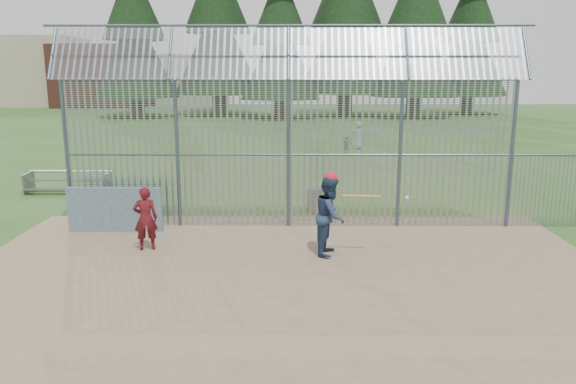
{
  "coord_description": "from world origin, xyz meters",
  "views": [
    {
      "loc": [
        0.12,
        -11.47,
        4.25
      ],
      "look_at": [
        0.0,
        2.0,
        1.3
      ],
      "focal_mm": 35.0,
      "sensor_mm": 36.0,
      "label": 1
    }
  ],
  "objects_px": {
    "batter": "(330,216)",
    "onlooker": "(145,218)",
    "bleacher": "(68,181)",
    "dugout_wall": "(115,209)",
    "trash_can": "(315,200)"
  },
  "relations": [
    {
      "from": "batter",
      "to": "bleacher",
      "type": "height_order",
      "value": "batter"
    },
    {
      "from": "dugout_wall",
      "to": "batter",
      "type": "bearing_deg",
      "value": -17.79
    },
    {
      "from": "batter",
      "to": "trash_can",
      "type": "xyz_separation_m",
      "value": [
        -0.19,
        4.01,
        -0.56
      ]
    },
    {
      "from": "dugout_wall",
      "to": "onlooker",
      "type": "bearing_deg",
      "value": -51.39
    },
    {
      "from": "trash_can",
      "to": "dugout_wall",
      "type": "bearing_deg",
      "value": -157.67
    },
    {
      "from": "trash_can",
      "to": "bleacher",
      "type": "relative_size",
      "value": 0.27
    },
    {
      "from": "onlooker",
      "to": "trash_can",
      "type": "relative_size",
      "value": 1.87
    },
    {
      "from": "bleacher",
      "to": "batter",
      "type": "bearing_deg",
      "value": -37.26
    },
    {
      "from": "batter",
      "to": "onlooker",
      "type": "height_order",
      "value": "batter"
    },
    {
      "from": "trash_can",
      "to": "batter",
      "type": "bearing_deg",
      "value": -87.31
    },
    {
      "from": "trash_can",
      "to": "bleacher",
      "type": "distance_m",
      "value": 9.0
    },
    {
      "from": "dugout_wall",
      "to": "trash_can",
      "type": "relative_size",
      "value": 3.05
    },
    {
      "from": "batter",
      "to": "trash_can",
      "type": "relative_size",
      "value": 2.24
    },
    {
      "from": "trash_can",
      "to": "bleacher",
      "type": "bearing_deg",
      "value": 162.75
    },
    {
      "from": "onlooker",
      "to": "bleacher",
      "type": "xyz_separation_m",
      "value": [
        -4.41,
        6.41,
        -0.38
      ]
    }
  ]
}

